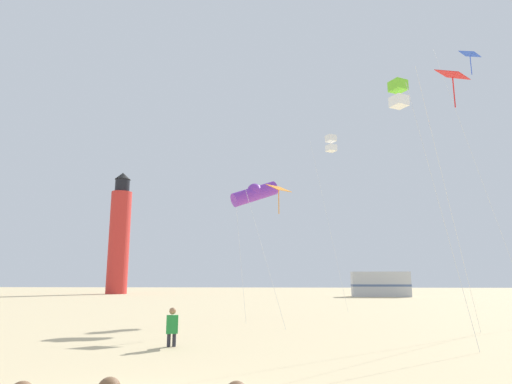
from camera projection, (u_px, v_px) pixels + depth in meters
The scene contains 9 objects.
kite_flyer_standing at pixel (172, 326), 13.15m from camera, with size 0.43×0.55×1.16m.
kite_tube_violet at pixel (255, 193), 22.42m from camera, with size 2.53×1.92×6.95m.
kite_box_white at pixel (331, 144), 30.72m from camera, with size 2.02×1.88×11.79m.
kite_diamond_blue at pixel (471, 66), 23.69m from camera, with size 2.84×2.77×14.14m.
kite_diamond_scarlet at pixel (452, 84), 15.22m from camera, with size 2.07×2.07×9.12m.
kite_diamond_orange at pixel (278, 192), 20.36m from camera, with size 2.16×2.16×6.30m.
kite_box_lime at pixel (399, 94), 18.67m from camera, with size 2.88×2.88×10.22m.
lighthouse_distant at pixel (119, 236), 61.31m from camera, with size 2.80×2.80×16.80m.
rv_van_silver at pixel (380, 284), 50.68m from camera, with size 6.52×2.57×2.80m.
Camera 1 is at (2.31, -6.16, 2.00)m, focal length 31.16 mm.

